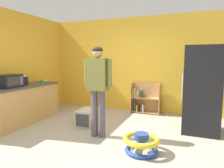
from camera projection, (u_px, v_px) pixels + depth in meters
ground_plane at (104, 139)px, 3.83m from camera, size 12.00×12.00×0.00m
back_wall at (136, 65)px, 5.82m from camera, size 5.20×0.06×2.70m
left_side_wall at (26, 65)px, 5.37m from camera, size 0.06×2.99×2.70m
kitchen_counter at (19, 105)px, 4.67m from camera, size 0.65×2.17×0.90m
refrigerator at (202, 90)px, 4.10m from camera, size 0.73×0.68×1.78m
bookshelf at (144, 100)px, 5.66m from camera, size 0.80×0.28×0.85m
standing_person at (98, 84)px, 3.83m from camera, size 0.57×0.22×1.74m
baby_walker at (141, 143)px, 3.26m from camera, size 0.60×0.60×0.32m
pet_carrier at (88, 117)px, 4.63m from camera, size 0.42×0.55×0.36m
microwave at (9, 81)px, 4.36m from camera, size 0.37×0.48×0.28m
crock_pot at (22, 80)px, 4.82m from camera, size 0.30×0.30×0.25m
banana_bunch at (45, 81)px, 5.35m from camera, size 0.15×0.16×0.04m
green_cup at (42, 82)px, 5.07m from camera, size 0.08×0.08×0.09m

